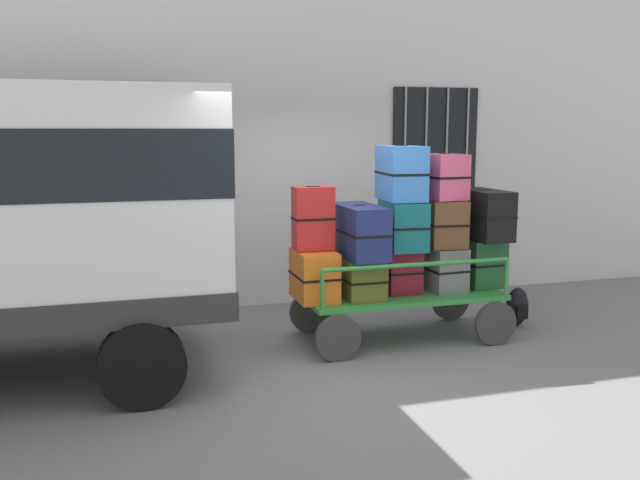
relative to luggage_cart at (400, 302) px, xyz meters
name	(u,v)px	position (x,y,z in m)	size (l,w,h in m)	color
ground_plane	(323,358)	(-0.97, -0.37, -0.40)	(40.00, 40.00, 0.00)	slate
building_wall	(269,106)	(-0.96, 1.95, 2.10)	(12.00, 0.38, 5.00)	silver
luggage_cart	(400,302)	(0.00, 0.00, 0.00)	(2.17, 1.05, 0.51)	#2D8438
cart_railing	(401,262)	(0.00, 0.00, 0.44)	(2.04, 0.91, 0.40)	#2D8438
suitcase_left_bottom	(314,275)	(-0.96, -0.03, 0.36)	(0.40, 0.59, 0.51)	orange
suitcase_left_middle	(313,218)	(-0.96, 0.01, 0.93)	(0.41, 0.27, 0.64)	#B21E1E
suitcase_midleft_bottom	(358,276)	(-0.48, -0.01, 0.31)	(0.40, 0.71, 0.41)	#4C5119
suitcase_midleft_middle	(359,231)	(-0.48, -0.03, 0.79)	(0.40, 0.83, 0.53)	navy
suitcase_center_bottom	(400,270)	(0.00, 0.03, 0.34)	(0.37, 0.44, 0.47)	maroon
suitcase_center_middle	(403,225)	(0.00, -0.04, 0.83)	(0.43, 0.60, 0.51)	#0F5960
suitcase_center_top	(401,173)	(0.00, 0.04, 1.36)	(0.44, 0.67, 0.57)	#3372C6
suitcase_midright_bottom	(444,269)	(0.48, -0.04, 0.34)	(0.40, 0.49, 0.47)	slate
suitcase_midright_middle	(445,223)	(0.48, -0.03, 0.83)	(0.44, 0.47, 0.50)	brown
suitcase_midright_top	(444,177)	(0.48, 0.02, 1.32)	(0.40, 0.50, 0.48)	#CC4C72
suitcase_right_bottom	(481,262)	(0.96, 0.03, 0.37)	(0.44, 0.49, 0.53)	#194C28
suitcase_right_middle	(483,214)	(0.96, 0.01, 0.90)	(0.40, 0.75, 0.53)	black
backpack	(517,307)	(1.47, 0.07, -0.18)	(0.27, 0.22, 0.44)	black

